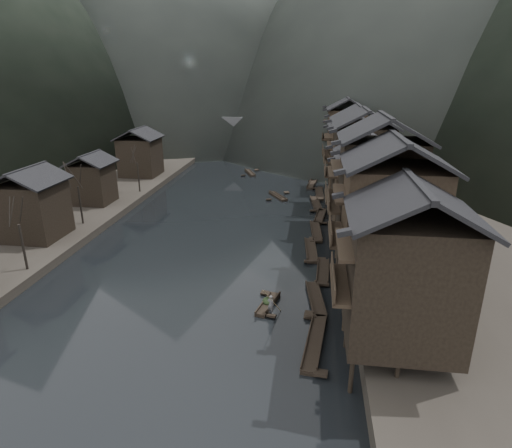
# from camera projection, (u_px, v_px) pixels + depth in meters

# --- Properties ---
(water) EXTENTS (300.00, 300.00, 0.00)m
(water) POSITION_uv_depth(u_px,v_px,m) (183.00, 297.00, 38.84)
(water) COLOR black
(water) RESTS_ON ground
(right_bank) EXTENTS (40.00, 200.00, 1.80)m
(right_bank) POSITION_uv_depth(u_px,v_px,m) (455.00, 188.00, 71.48)
(right_bank) COLOR #2D2823
(right_bank) RESTS_ON ground
(left_bank) EXTENTS (40.00, 200.00, 1.20)m
(left_bank) POSITION_uv_depth(u_px,v_px,m) (64.00, 177.00, 80.31)
(left_bank) COLOR #2D2823
(left_bank) RESTS_ON ground
(stilt_houses) EXTENTS (9.00, 67.60, 16.04)m
(stilt_houses) POSITION_uv_depth(u_px,v_px,m) (364.00, 162.00, 51.40)
(stilt_houses) COLOR black
(stilt_houses) RESTS_ON ground
(left_houses) EXTENTS (8.10, 53.20, 8.73)m
(left_houses) POSITION_uv_depth(u_px,v_px,m) (78.00, 178.00, 58.25)
(left_houses) COLOR black
(left_houses) RESTS_ON left_bank
(bare_trees) EXTENTS (3.49, 43.99, 6.97)m
(bare_trees) POSITION_uv_depth(u_px,v_px,m) (61.00, 194.00, 48.56)
(bare_trees) COLOR black
(bare_trees) RESTS_ON left_bank
(moored_sampans) EXTENTS (3.23, 67.20, 0.47)m
(moored_sampans) POSITION_uv_depth(u_px,v_px,m) (316.00, 215.00, 60.24)
(moored_sampans) COLOR black
(moored_sampans) RESTS_ON water
(midriver_boats) EXTENTS (10.27, 21.81, 0.45)m
(midriver_boats) POSITION_uv_depth(u_px,v_px,m) (262.00, 183.00, 77.63)
(midriver_boats) COLOR black
(midriver_boats) RESTS_ON water
(stone_bridge) EXTENTS (40.00, 6.00, 9.00)m
(stone_bridge) POSITION_uv_depth(u_px,v_px,m) (268.00, 133.00, 104.27)
(stone_bridge) COLOR #4C4C4F
(stone_bridge) RESTS_ON ground
(hero_sampan) EXTENTS (1.89, 4.47, 0.43)m
(hero_sampan) POSITION_uv_depth(u_px,v_px,m) (268.00, 304.00, 37.32)
(hero_sampan) COLOR black
(hero_sampan) RESTS_ON water
(cargo_heap) EXTENTS (0.97, 1.28, 0.58)m
(cargo_heap) POSITION_uv_depth(u_px,v_px,m) (268.00, 298.00, 37.33)
(cargo_heap) COLOR black
(cargo_heap) RESTS_ON hero_sampan
(boatman) EXTENTS (0.74, 0.66, 1.71)m
(boatman) POSITION_uv_depth(u_px,v_px,m) (271.00, 302.00, 35.50)
(boatman) COLOR slate
(boatman) RESTS_ON hero_sampan
(bamboo_pole) EXTENTS (1.54, 2.13, 3.24)m
(bamboo_pole) POSITION_uv_depth(u_px,v_px,m) (274.00, 275.00, 34.64)
(bamboo_pole) COLOR #8C7A51
(bamboo_pole) RESTS_ON boatman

